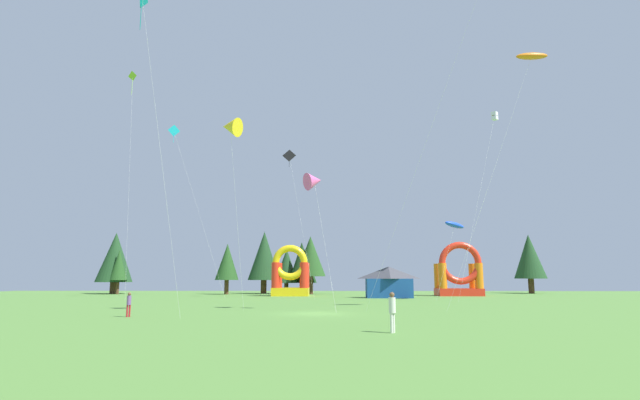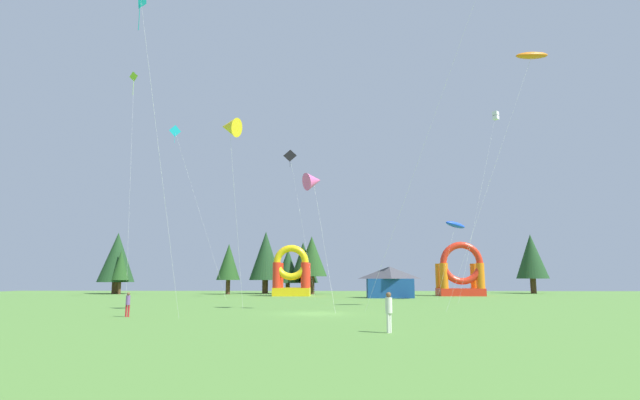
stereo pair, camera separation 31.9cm
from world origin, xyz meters
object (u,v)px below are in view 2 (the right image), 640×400
object	(u,v)px
person_far_side	(389,309)
festival_tent	(390,282)
kite_lime_diamond	(134,81)
inflatable_blue_arch	(292,277)
person_midfield	(128,302)
kite_black_diamond	(290,158)
kite_white_box	(495,116)
kite_cyan_diamond	(175,133)
kite_pink_delta	(314,181)
kite_orange_parafoil	(532,56)
inflatable_orange_dome	(461,276)
kite_blue_parafoil	(455,225)
kite_yellow_delta	(230,127)

from	to	relation	value
person_far_side	festival_tent	bearing A→B (deg)	31.53
kite_lime_diamond	festival_tent	xyz separation A→B (m)	(32.40, 4.04, -25.41)
inflatable_blue_arch	person_midfield	bearing A→B (deg)	-101.22
kite_black_diamond	festival_tent	distance (m)	20.28
person_midfield	festival_tent	world-z (taller)	festival_tent
kite_white_box	inflatable_blue_arch	world-z (taller)	kite_white_box
kite_cyan_diamond	kite_pink_delta	xyz separation A→B (m)	(18.92, -21.95, -10.82)
kite_orange_parafoil	person_midfield	xyz separation A→B (m)	(-29.92, -7.38, -19.95)
kite_orange_parafoil	person_midfield	world-z (taller)	kite_orange_parafoil
person_midfield	inflatable_orange_dome	xyz separation A→B (m)	(30.76, 37.60, 1.80)
kite_cyan_diamond	kite_pink_delta	world-z (taller)	kite_cyan_diamond
person_far_side	kite_lime_diamond	bearing A→B (deg)	76.06
kite_pink_delta	festival_tent	size ratio (longest dim) A/B	1.94
kite_black_diamond	kite_white_box	world-z (taller)	kite_white_box
inflatable_blue_arch	kite_orange_parafoil	bearing A→B (deg)	-52.44
kite_cyan_diamond	person_midfield	world-z (taller)	kite_cyan_diamond
kite_black_diamond	kite_pink_delta	distance (m)	24.37
kite_pink_delta	kite_lime_diamond	distance (m)	35.49
inflatable_blue_arch	festival_tent	bearing A→B (deg)	-24.83
kite_lime_diamond	inflatable_blue_arch	bearing A→B (deg)	27.16
kite_cyan_diamond	festival_tent	size ratio (longest dim) A/B	3.83
kite_cyan_diamond	kite_black_diamond	xyz separation A→B (m)	(14.88, 0.84, -3.19)
festival_tent	kite_lime_diamond	bearing A→B (deg)	-172.90
kite_cyan_diamond	inflatable_orange_dome	xyz separation A→B (m)	(38.02, 8.76, -18.28)
kite_pink_delta	kite_lime_diamond	bearing A→B (deg)	140.18
kite_pink_delta	person_far_side	xyz separation A→B (m)	(4.16, -15.69, -9.10)
kite_blue_parafoil	inflatable_orange_dome	size ratio (longest dim) A/B	1.23
kite_yellow_delta	kite_pink_delta	bearing A→B (deg)	22.39
kite_lime_diamond	inflatable_orange_dome	size ratio (longest dim) A/B	3.82
inflatable_blue_arch	kite_pink_delta	bearing A→B (deg)	-81.72
kite_pink_delta	festival_tent	bearing A→B (deg)	70.35
person_far_side	kite_blue_parafoil	bearing A→B (deg)	19.14
kite_orange_parafoil	kite_yellow_delta	bearing A→B (deg)	-172.83
kite_pink_delta	kite_lime_diamond	world-z (taller)	kite_lime_diamond
kite_pink_delta	kite_blue_parafoil	bearing A→B (deg)	49.38
kite_yellow_delta	kite_orange_parafoil	bearing A→B (deg)	7.17
kite_blue_parafoil	person_midfield	distance (m)	37.89
kite_pink_delta	kite_blue_parafoil	size ratio (longest dim) A/B	1.21
kite_cyan_diamond	kite_orange_parafoil	xyz separation A→B (m)	(37.18, -21.47, -0.14)
kite_pink_delta	kite_yellow_delta	bearing A→B (deg)	-157.61
kite_black_diamond	person_far_side	size ratio (longest dim) A/B	10.14
person_midfield	person_far_side	bearing A→B (deg)	121.65
kite_yellow_delta	kite_black_diamond	xyz separation A→B (m)	(2.32, 25.41, 3.89)
kite_pink_delta	kite_orange_parafoil	bearing A→B (deg)	1.50
kite_orange_parafoil	kite_white_box	size ratio (longest dim) A/B	0.98
kite_pink_delta	person_far_side	world-z (taller)	kite_pink_delta
kite_cyan_diamond	kite_white_box	world-z (taller)	kite_white_box
person_far_side	festival_tent	size ratio (longest dim) A/B	0.32
kite_yellow_delta	kite_white_box	bearing A→B (deg)	36.56
kite_yellow_delta	kite_lime_diamond	xyz separation A→B (m)	(-17.50, 22.51, 13.43)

